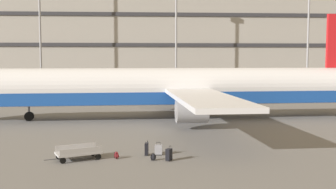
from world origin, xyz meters
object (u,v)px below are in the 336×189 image
object	(u,v)px
airliner	(179,88)
suitcase_navy	(169,154)
suitcase_purple	(158,149)
backpack_small	(153,157)
backpack_orange	(117,155)
suitcase_scuffed	(147,149)
baggage_cart	(78,153)

from	to	relation	value
airliner	suitcase_navy	bearing A→B (deg)	-96.99
airliner	suitcase_purple	xyz separation A→B (m)	(-2.67, -15.70, -2.72)
backpack_small	suitcase_navy	bearing A→B (deg)	-9.11
backpack_orange	backpack_small	size ratio (longest dim) A/B	1.04
backpack_orange	backpack_small	xyz separation A→B (m)	(2.19, -0.54, -0.01)
suitcase_navy	suitcase_purple	distance (m)	1.58
suitcase_navy	suitcase_scuffed	size ratio (longest dim) A/B	0.98
suitcase_scuffed	backpack_small	distance (m)	1.40
suitcase_navy	suitcase_purple	bearing A→B (deg)	110.71
suitcase_scuffed	airliner	bearing A→B (deg)	77.75
airliner	backpack_orange	size ratio (longest dim) A/B	91.18
backpack_orange	backpack_small	bearing A→B (deg)	-13.96
airliner	backpack_small	bearing A→B (deg)	-100.07
suitcase_navy	suitcase_purple	size ratio (longest dim) A/B	1.07
suitcase_scuffed	backpack_small	world-z (taller)	suitcase_scuffed
baggage_cart	suitcase_navy	bearing A→B (deg)	-6.61
airliner	suitcase_purple	bearing A→B (deg)	-99.64
suitcase_navy	backpack_small	size ratio (longest dim) A/B	1.93
suitcase_navy	suitcase_purple	world-z (taller)	suitcase_navy
baggage_cart	airliner	bearing A→B (deg)	65.69
airliner	suitcase_navy	xyz separation A→B (m)	(-2.11, -17.18, -2.68)
backpack_orange	suitcase_navy	bearing A→B (deg)	-12.54
suitcase_scuffed	backpack_small	bearing A→B (deg)	-73.99
backpack_small	baggage_cart	bearing A→B (deg)	173.91
airliner	suitcase_scuffed	xyz separation A→B (m)	(-3.41, -15.70, -2.65)
suitcase_scuffed	baggage_cart	xyz separation A→B (m)	(-4.07, -0.86, 0.01)
suitcase_scuffed	baggage_cart	distance (m)	4.16
backpack_small	baggage_cart	world-z (taller)	baggage_cart
suitcase_navy	baggage_cart	size ratio (longest dim) A/B	0.27
suitcase_navy	baggage_cart	bearing A→B (deg)	173.39
suitcase_purple	backpack_orange	bearing A→B (deg)	-162.81
suitcase_purple	baggage_cart	world-z (taller)	suitcase_purple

